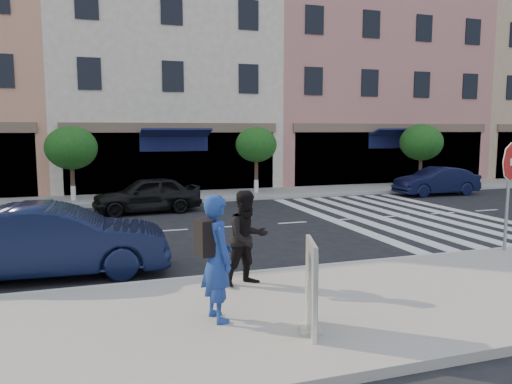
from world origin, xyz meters
The scene contains 15 objects.
ground centered at (0.00, 0.00, 0.00)m, with size 120.00×120.00×0.00m, color black.
sidewalk_near centered at (0.00, -3.75, 0.07)m, with size 60.00×4.50×0.15m, color gray.
sidewalk_far centered at (0.00, 11.00, 0.07)m, with size 60.00×3.00×0.15m, color gray.
building_centre centered at (-0.50, 17.00, 5.50)m, with size 11.00×9.00×11.00m, color beige.
building_east_mid centered at (11.50, 17.00, 6.50)m, with size 13.00×9.00×13.00m, color #B3736A.
street_tree_wb centered at (-5.00, 10.80, 2.31)m, with size 2.10×2.10×3.06m.
street_tree_c centered at (3.00, 10.80, 2.36)m, with size 1.90×1.90×3.04m.
street_tree_ea centered at (12.00, 10.80, 2.39)m, with size 2.20×2.20×3.19m.
stop_sign centered at (5.23, -1.69, 2.04)m, with size 0.93×0.12×2.62m.
photographer centered at (-2.50, -3.81, 1.13)m, with size 0.71×0.47×1.95m, color navy.
walker centered at (-1.53, -2.28, 1.05)m, with size 0.87×0.68×1.80m, color black.
poster_board centered at (-1.32, -4.69, 0.80)m, with size 0.39×0.86×1.35m.
car_near_mid centered at (-5.04, -0.04, 0.77)m, with size 1.62×4.65×1.53m, color black.
car_far_mid centered at (-2.33, 7.60, 0.67)m, with size 1.58×3.92×1.34m, color black.
car_far_right centered at (11.12, 8.39, 0.66)m, with size 1.39×3.99×1.31m, color black.
Camera 1 is at (-4.27, -11.03, 3.07)m, focal length 35.00 mm.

